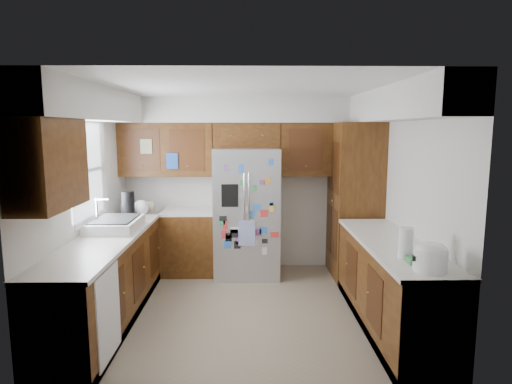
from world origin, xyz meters
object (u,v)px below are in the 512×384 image
at_px(fridge, 247,212).
at_px(paper_towel, 406,243).
at_px(rice_cooker, 430,256).
at_px(pantry, 354,201).

xyz_separation_m(fridge, paper_towel, (1.42, -2.25, 0.16)).
bearing_deg(paper_towel, rice_cooker, -76.35).
distance_m(pantry, fridge, 1.51).
height_order(fridge, rice_cooker, fridge).
bearing_deg(paper_towel, pantry, 87.86).
height_order(pantry, rice_cooker, pantry).
height_order(pantry, fridge, pantry).
bearing_deg(pantry, fridge, 177.95).
bearing_deg(fridge, pantry, -2.05).
relative_size(pantry, paper_towel, 7.69).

